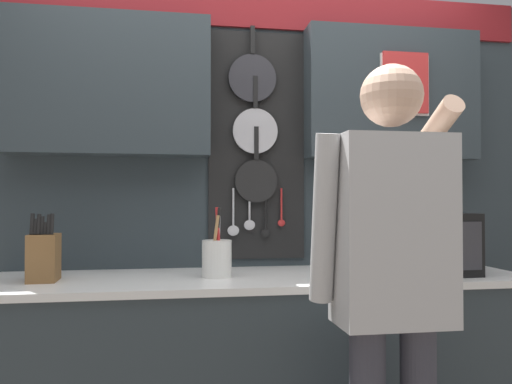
{
  "coord_description": "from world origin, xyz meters",
  "views": [
    {
      "loc": [
        -0.37,
        -2.16,
        1.26
      ],
      "look_at": [
        0.01,
        0.2,
        1.31
      ],
      "focal_mm": 35.0,
      "sensor_mm": 36.0,
      "label": 1
    }
  ],
  "objects_px": {
    "utensil_crock": "(217,257)",
    "person": "(391,269)",
    "knife_block": "(44,256)",
    "microwave": "(413,243)"
  },
  "relations": [
    {
      "from": "utensil_crock",
      "to": "person",
      "type": "bearing_deg",
      "value": -45.04
    },
    {
      "from": "microwave",
      "to": "person",
      "type": "bearing_deg",
      "value": -122.85
    },
    {
      "from": "microwave",
      "to": "person",
      "type": "height_order",
      "value": "person"
    },
    {
      "from": "microwave",
      "to": "utensil_crock",
      "type": "relative_size",
      "value": 1.54
    },
    {
      "from": "knife_block",
      "to": "utensil_crock",
      "type": "height_order",
      "value": "utensil_crock"
    },
    {
      "from": "knife_block",
      "to": "person",
      "type": "height_order",
      "value": "person"
    },
    {
      "from": "microwave",
      "to": "knife_block",
      "type": "xyz_separation_m",
      "value": [
        -1.6,
        0.0,
        -0.04
      ]
    },
    {
      "from": "microwave",
      "to": "utensil_crock",
      "type": "distance_m",
      "value": 0.9
    },
    {
      "from": "utensil_crock",
      "to": "knife_block",
      "type": "bearing_deg",
      "value": -179.93
    },
    {
      "from": "utensil_crock",
      "to": "person",
      "type": "relative_size",
      "value": 0.17
    }
  ]
}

